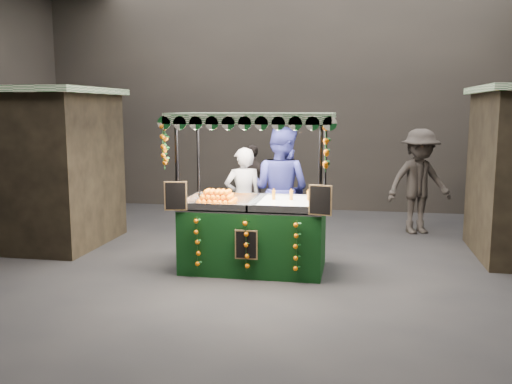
# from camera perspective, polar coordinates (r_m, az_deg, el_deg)

# --- Properties ---
(ground) EXTENTS (12.00, 12.00, 0.00)m
(ground) POSITION_cam_1_polar(r_m,az_deg,el_deg) (7.83, 1.49, -8.22)
(ground) COLOR black
(ground) RESTS_ON ground
(market_hall) EXTENTS (12.10, 10.10, 5.05)m
(market_hall) POSITION_cam_1_polar(r_m,az_deg,el_deg) (7.58, 1.59, 17.09)
(market_hall) COLOR black
(market_hall) RESTS_ON ground
(neighbour_stall_left) EXTENTS (3.00, 2.20, 2.60)m
(neighbour_stall_left) POSITION_cam_1_polar(r_m,az_deg,el_deg) (10.12, -22.99, 2.49)
(neighbour_stall_left) COLOR black
(neighbour_stall_left) RESTS_ON ground
(juice_stall) EXTENTS (2.28, 1.34, 2.20)m
(juice_stall) POSITION_cam_1_polar(r_m,az_deg,el_deg) (7.77, -0.18, -3.12)
(juice_stall) COLOR black
(juice_stall) RESTS_ON ground
(vendor_grey) EXTENTS (0.71, 0.59, 1.66)m
(vendor_grey) POSITION_cam_1_polar(r_m,az_deg,el_deg) (8.80, -1.31, -0.78)
(vendor_grey) COLOR gray
(vendor_grey) RESTS_ON ground
(vendor_blue) EXTENTS (1.18, 1.06, 1.99)m
(vendor_blue) POSITION_cam_1_polar(r_m,az_deg,el_deg) (8.71, 2.59, 0.20)
(vendor_blue) COLOR navy
(vendor_blue) RESTS_ON ground
(shopper_0) EXTENTS (0.65, 0.52, 1.57)m
(shopper_0) POSITION_cam_1_polar(r_m,az_deg,el_deg) (10.65, -18.70, 0.14)
(shopper_0) COLOR #2D2725
(shopper_0) RESTS_ON ground
(shopper_2) EXTENTS (0.99, 0.77, 1.56)m
(shopper_2) POSITION_cam_1_polar(r_m,az_deg,el_deg) (10.97, -0.38, 0.82)
(shopper_2) COLOR #2C2524
(shopper_2) RESTS_ON ground
(shopper_3) EXTENTS (1.41, 1.14, 1.91)m
(shopper_3) POSITION_cam_1_polar(r_m,az_deg,el_deg) (10.46, 16.45, 1.04)
(shopper_3) COLOR #2A2522
(shopper_3) RESTS_ON ground
(shopper_4) EXTENTS (0.97, 0.71, 1.83)m
(shopper_4) POSITION_cam_1_polar(r_m,az_deg,el_deg) (12.60, -16.34, 2.09)
(shopper_4) COLOR #2D2624
(shopper_4) RESTS_ON ground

